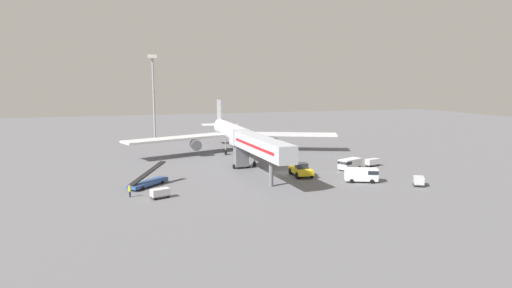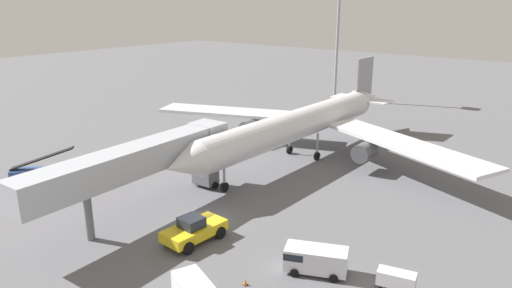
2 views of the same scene
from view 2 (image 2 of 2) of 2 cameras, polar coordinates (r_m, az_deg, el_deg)
ground_plane at (r=45.65m, az=-6.06°, el=-9.38°), size 300.00×300.00×0.00m
airplane_at_gate at (r=62.27m, az=5.61°, el=2.48°), size 49.67×45.05×11.69m
jet_bridge at (r=46.49m, az=-13.24°, el=-1.87°), size 4.22×23.83×7.28m
pushback_tug at (r=42.02m, az=-7.49°, el=-10.20°), size 3.27×5.83×2.36m
belt_loader_truck at (r=62.11m, az=-24.22°, el=-2.79°), size 6.61×6.53×3.44m
service_van_far_right at (r=37.62m, az=7.01°, el=-13.53°), size 5.18×3.77×2.05m
baggage_cart_rear_right at (r=36.96m, az=16.52°, el=-15.43°), size 2.91×1.78×1.47m
safety_cone_alpha at (r=36.37m, az=-1.29°, el=-16.28°), size 0.33×0.33×0.52m
apron_light_mast at (r=99.28m, az=9.90°, el=14.83°), size 2.40×2.40×24.10m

